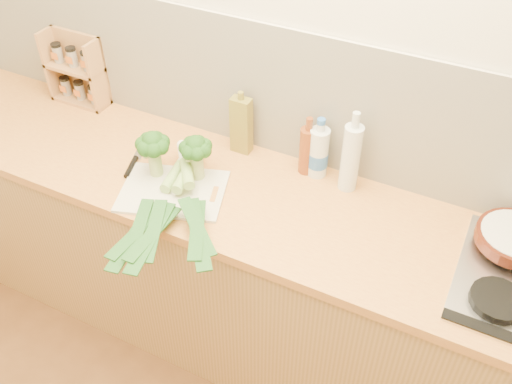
# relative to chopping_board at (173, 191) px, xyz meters

# --- Properties ---
(room_shell) EXTENTS (3.50, 3.50, 3.50)m
(room_shell) POSITION_rel_chopping_board_xyz_m (0.30, 0.41, 0.26)
(room_shell) COLOR beige
(room_shell) RESTS_ON ground
(counter) EXTENTS (3.20, 0.62, 0.90)m
(counter) POSITION_rel_chopping_board_xyz_m (0.30, 0.12, -0.46)
(counter) COLOR #A47C44
(counter) RESTS_ON ground
(chopping_board) EXTENTS (0.45, 0.39, 0.01)m
(chopping_board) POSITION_rel_chopping_board_xyz_m (0.00, 0.00, 0.00)
(chopping_board) COLOR beige
(chopping_board) RESTS_ON counter
(broccoli_left) EXTENTS (0.13, 0.13, 0.19)m
(broccoli_left) POSITION_rel_chopping_board_xyz_m (-0.11, 0.06, 0.14)
(broccoli_left) COLOR #9DB067
(broccoli_left) RESTS_ON chopping_board
(broccoli_right) EXTENTS (0.12, 0.13, 0.19)m
(broccoli_right) POSITION_rel_chopping_board_xyz_m (0.04, 0.11, 0.14)
(broccoli_right) COLOR #9DB067
(broccoli_right) RESTS_ON chopping_board
(leek_front) EXTENTS (0.17, 0.69, 0.04)m
(leek_front) POSITION_rel_chopping_board_xyz_m (-0.01, -0.03, 0.03)
(leek_front) COLOR white
(leek_front) RESTS_ON chopping_board
(leek_mid) EXTENTS (0.19, 0.66, 0.04)m
(leek_mid) POSITION_rel_chopping_board_xyz_m (0.04, -0.04, 0.05)
(leek_mid) COLOR white
(leek_mid) RESTS_ON chopping_board
(leek_back) EXTENTS (0.45, 0.56, 0.04)m
(leek_back) POSITION_rel_chopping_board_xyz_m (0.08, -0.01, 0.06)
(leek_back) COLOR white
(leek_back) RESTS_ON chopping_board
(chefs_knife) EXTENTS (0.12, 0.30, 0.02)m
(chefs_knife) POSITION_rel_chopping_board_xyz_m (-0.23, 0.08, 0.00)
(chefs_knife) COLOR silver
(chefs_knife) RESTS_ON counter
(spice_rack) EXTENTS (0.27, 0.11, 0.32)m
(spice_rack) POSITION_rel_chopping_board_xyz_m (-0.72, 0.36, 0.13)
(spice_rack) COLOR #AD724A
(spice_rack) RESTS_ON counter
(oil_tin) EXTENTS (0.08, 0.05, 0.27)m
(oil_tin) POSITION_rel_chopping_board_xyz_m (0.11, 0.35, 0.12)
(oil_tin) COLOR olive
(oil_tin) RESTS_ON counter
(glass_bottle) EXTENTS (0.07, 0.07, 0.33)m
(glass_bottle) POSITION_rel_chopping_board_xyz_m (0.57, 0.32, 0.14)
(glass_bottle) COLOR silver
(glass_bottle) RESTS_ON counter
(amber_bottle) EXTENTS (0.06, 0.06, 0.25)m
(amber_bottle) POSITION_rel_chopping_board_xyz_m (0.40, 0.34, 0.10)
(amber_bottle) COLOR brown
(amber_bottle) RESTS_ON counter
(water_bottle) EXTENTS (0.08, 0.08, 0.23)m
(water_bottle) POSITION_rel_chopping_board_xyz_m (0.44, 0.35, 0.09)
(water_bottle) COLOR silver
(water_bottle) RESTS_ON counter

